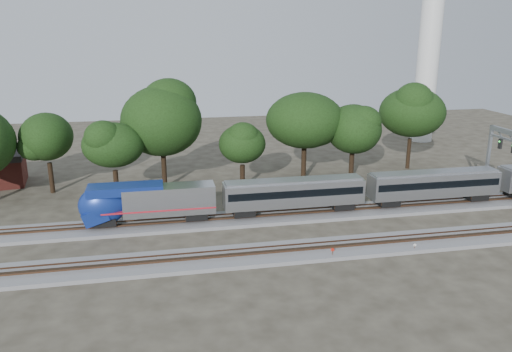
{
  "coord_description": "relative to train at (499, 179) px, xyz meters",
  "views": [
    {
      "loc": [
        -12.1,
        -48.12,
        21.35
      ],
      "look_at": [
        -1.6,
        5.0,
        5.65
      ],
      "focal_mm": 35.0,
      "sensor_mm": 36.0,
      "label": 1
    }
  ],
  "objects": [
    {
      "name": "tree_7",
      "position": [
        -3.22,
        17.87,
        6.0
      ],
      "size": [
        9.28,
        9.28,
        13.08
      ],
      "color": "black",
      "rests_on": "ground"
    },
    {
      "name": "track_far",
      "position": [
        -30.46,
        -0.0,
        -2.91
      ],
      "size": [
        160.0,
        5.0,
        0.73
      ],
      "color": "slate",
      "rests_on": "ground"
    },
    {
      "name": "switch_lever",
      "position": [
        -22.83,
        -11.73,
        -2.96
      ],
      "size": [
        0.57,
        0.45,
        0.3
      ],
      "primitive_type": "cube",
      "rotation": [
        0.0,
        0.0,
        0.34
      ],
      "color": "#512D19",
      "rests_on": "ground"
    },
    {
      "name": "ground",
      "position": [
        -30.46,
        -6.0,
        -3.11
      ],
      "size": [
        160.0,
        160.0,
        0.0
      ],
      "primitive_type": "plane",
      "color": "#383328",
      "rests_on": "ground"
    },
    {
      "name": "tree_2",
      "position": [
        -48.46,
        11.0,
        4.19
      ],
      "size": [
        7.44,
        7.44,
        10.49
      ],
      "color": "black",
      "rests_on": "ground"
    },
    {
      "name": "switch_stand_red",
      "position": [
        -26.57,
        -11.76,
        -2.42
      ],
      "size": [
        0.34,
        0.11,
        1.08
      ],
      "rotation": [
        0.0,
        0.0,
        -0.25
      ],
      "color": "#512D19",
      "rests_on": "ground"
    },
    {
      "name": "tree_1",
      "position": [
        -57.39,
        15.55,
        4.73
      ],
      "size": [
        7.99,
        7.99,
        11.26
      ],
      "color": "black",
      "rests_on": "ground"
    },
    {
      "name": "tree_6",
      "position": [
        -14.78,
        13.29,
        4.61
      ],
      "size": [
        7.87,
        7.87,
        11.1
      ],
      "color": "black",
      "rests_on": "ground"
    },
    {
      "name": "tree_3",
      "position": [
        -42.15,
        14.66,
        6.47
      ],
      "size": [
        9.76,
        9.76,
        13.75
      ],
      "color": "black",
      "rests_on": "ground"
    },
    {
      "name": "tree_4",
      "position": [
        -31.44,
        11.94,
        3.41
      ],
      "size": [
        6.65,
        6.65,
        9.38
      ],
      "color": "black",
      "rests_on": "ground"
    },
    {
      "name": "signal_gantry",
      "position": [
        0.72,
        -0.0,
        3.81
      ],
      "size": [
        0.66,
        7.81,
        9.49
      ],
      "color": "gray",
      "rests_on": "ground"
    },
    {
      "name": "train",
      "position": [
        0.0,
        0.0,
        0.0
      ],
      "size": [
        105.22,
        3.0,
        4.42
      ],
      "color": "#A9ABB0",
      "rests_on": "ground"
    },
    {
      "name": "switch_stand_white",
      "position": [
        -17.94,
        -11.95,
        -2.54
      ],
      "size": [
        0.27,
        0.12,
        0.89
      ],
      "rotation": [
        0.0,
        0.0,
        -0.34
      ],
      "color": "#512D19",
      "rests_on": "ground"
    },
    {
      "name": "tree_5",
      "position": [
        -21.57,
        15.25,
        5.8
      ],
      "size": [
        9.07,
        9.07,
        12.79
      ],
      "color": "black",
      "rests_on": "ground"
    },
    {
      "name": "track_near",
      "position": [
        -30.46,
        -10.0,
        -2.91
      ],
      "size": [
        160.0,
        5.0,
        0.73
      ],
      "color": "slate",
      "rests_on": "ground"
    }
  ]
}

